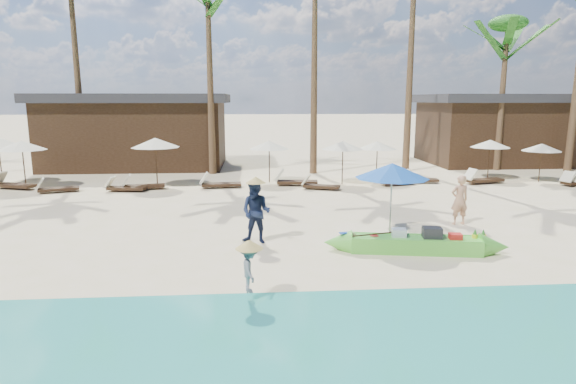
{
  "coord_description": "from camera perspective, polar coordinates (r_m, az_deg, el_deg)",
  "views": [
    {
      "loc": [
        -1.16,
        -12.01,
        4.0
      ],
      "look_at": [
        -0.13,
        2.0,
        1.29
      ],
      "focal_mm": 30.0,
      "sensor_mm": 36.0,
      "label": 1
    }
  ],
  "objects": [
    {
      "name": "tourist",
      "position": [
        16.46,
        19.67,
        -0.89
      ],
      "size": [
        0.63,
        0.44,
        1.62
      ],
      "primitive_type": "imported",
      "rotation": [
        0.0,
        0.0,
        3.24
      ],
      "color": "tan",
      "rests_on": "ground"
    },
    {
      "name": "resort_parasol_3",
      "position": [
        24.82,
        -29.01,
        4.85
      ],
      "size": [
        2.11,
        2.11,
        2.17
      ],
      "color": "#382417",
      "rests_on": "ground"
    },
    {
      "name": "palm_6",
      "position": [
        30.15,
        24.47,
        15.8
      ],
      "size": [
        2.08,
        2.08,
        8.51
      ],
      "color": "brown",
      "rests_on": "ground"
    },
    {
      "name": "lounger_9_right",
      "position": [
        26.41,
        30.99,
        1.11
      ],
      "size": [
        1.92,
        1.15,
        0.62
      ],
      "rotation": [
        0.0,
        0.0,
        0.34
      ],
      "color": "#382417",
      "rests_on": "ground"
    },
    {
      "name": "lounger_4_right",
      "position": [
        22.6,
        -16.97,
        0.8
      ],
      "size": [
        1.9,
        0.83,
        0.62
      ],
      "rotation": [
        0.0,
        0.0,
        0.15
      ],
      "color": "#382417",
      "rests_on": "ground"
    },
    {
      "name": "vendor_green",
      "position": [
        13.52,
        -3.8,
        -2.39
      ],
      "size": [
        1.05,
        0.94,
        1.78
      ],
      "primitive_type": "imported",
      "rotation": [
        0.0,
        0.0,
        -0.37
      ],
      "color": "#16203D",
      "rests_on": "ground"
    },
    {
      "name": "lounger_4_left",
      "position": [
        22.38,
        -18.89,
        0.55
      ],
      "size": [
        1.79,
        0.76,
        0.59
      ],
      "rotation": [
        0.0,
        0.0,
        -0.14
      ],
      "color": "#382417",
      "rests_on": "ground"
    },
    {
      "name": "resort_parasol_9",
      "position": [
        26.48,
        27.86,
        4.69
      ],
      "size": [
        1.83,
        1.83,
        1.89
      ],
      "color": "#382417",
      "rests_on": "ground"
    },
    {
      "name": "lounger_5_left",
      "position": [
        22.25,
        -8.26,
        1.02
      ],
      "size": [
        1.92,
        0.72,
        0.64
      ],
      "rotation": [
        0.0,
        0.0,
        0.08
      ],
      "color": "#382417",
      "rests_on": "ground"
    },
    {
      "name": "lounger_3_right",
      "position": [
        23.26,
        -25.86,
        0.42
      ],
      "size": [
        1.81,
        1.03,
        0.59
      ],
      "rotation": [
        0.0,
        0.0,
        0.31
      ],
      "color": "#382417",
      "rests_on": "ground"
    },
    {
      "name": "blue_umbrella",
      "position": [
        13.85,
        12.24,
        2.49
      ],
      "size": [
        2.08,
        2.08,
        2.24
      ],
      "color": "#99999E",
      "rests_on": "ground"
    },
    {
      "name": "lounger_8_left",
      "position": [
        24.94,
        21.99,
        1.42
      ],
      "size": [
        2.04,
        1.01,
        0.66
      ],
      "rotation": [
        0.0,
        0.0,
        0.22
      ],
      "color": "#382417",
      "rests_on": "ground"
    },
    {
      "name": "lounger_6_right",
      "position": [
        21.71,
        3.67,
        0.82
      ],
      "size": [
        1.78,
        1.06,
        0.58
      ],
      "rotation": [
        0.0,
        0.0,
        -0.34
      ],
      "color": "#382417",
      "rests_on": "ground"
    },
    {
      "name": "wet_sand_strip",
      "position": [
        8.15,
        4.75,
        -18.48
      ],
      "size": [
        240.0,
        4.5,
        0.01
      ],
      "primitive_type": "cube",
      "color": "tan",
      "rests_on": "ground"
    },
    {
      "name": "resort_parasol_5",
      "position": [
        23.3,
        -2.25,
        5.59
      ],
      "size": [
        1.97,
        1.97,
        2.03
      ],
      "color": "#382417",
      "rests_on": "ground"
    },
    {
      "name": "palm_3",
      "position": [
        26.77,
        -9.46,
        20.64
      ],
      "size": [
        2.08,
        2.08,
        10.52
      ],
      "color": "brown",
      "rests_on": "ground"
    },
    {
      "name": "green_canoe",
      "position": [
        13.27,
        14.82,
        -5.94
      ],
      "size": [
        5.39,
        1.25,
        0.69
      ],
      "rotation": [
        0.0,
        0.0,
        -0.17
      ],
      "color": "#56C43B",
      "rests_on": "ground"
    },
    {
      "name": "lounger_7_right",
      "position": [
        24.17,
        15.16,
        1.5
      ],
      "size": [
        1.78,
        0.69,
        0.59
      ],
      "rotation": [
        0.0,
        0.0,
        -0.09
      ],
      "color": "#382417",
      "rests_on": "ground"
    },
    {
      "name": "lounger_6_left",
      "position": [
        22.62,
        0.73,
        1.33
      ],
      "size": [
        2.05,
        0.8,
        0.68
      ],
      "rotation": [
        0.0,
        0.0,
        -0.1
      ],
      "color": "#382417",
      "rests_on": "ground"
    },
    {
      "name": "vendor_yellow",
      "position": [
        9.78,
        -4.58,
        -9.06
      ],
      "size": [
        0.44,
        0.67,
        0.97
      ],
      "primitive_type": "imported",
      "rotation": [
        0.0,
        0.0,
        1.71
      ],
      "color": "gray",
      "rests_on": "ground"
    },
    {
      "name": "lounger_7_left",
      "position": [
        23.2,
        12.6,
        1.22
      ],
      "size": [
        1.75,
        0.94,
        0.57
      ],
      "rotation": [
        0.0,
        0.0,
        0.27
      ],
      "color": "#382417",
      "rests_on": "ground"
    },
    {
      "name": "ground",
      "position": [
        12.71,
        1.25,
        -7.42
      ],
      "size": [
        240.0,
        240.0,
        0.0
      ],
      "primitive_type": "plane",
      "color": "beige",
      "rests_on": "ground"
    },
    {
      "name": "resort_parasol_8",
      "position": [
        26.36,
        22.84,
        5.3
      ],
      "size": [
        1.94,
        1.94,
        2.0
      ],
      "color": "#382417",
      "rests_on": "ground"
    },
    {
      "name": "resort_parasol_6",
      "position": [
        22.98,
        6.52,
        5.53
      ],
      "size": [
        2.01,
        2.01,
        2.07
      ],
      "color": "#382417",
      "rests_on": "ground"
    },
    {
      "name": "resort_parasol_4",
      "position": [
        22.96,
        -15.46,
        5.65
      ],
      "size": [
        2.2,
        2.2,
        2.27
      ],
      "color": "#382417",
      "rests_on": "ground"
    },
    {
      "name": "pavilion_east",
      "position": [
        33.22,
        23.14,
        6.95
      ],
      "size": [
        8.8,
        6.6,
        4.3
      ],
      "color": "#382417",
      "rests_on": "ground"
    },
    {
      "name": "lounger_3_left",
      "position": [
        25.12,
        -29.88,
        0.83
      ],
      "size": [
        2.07,
        1.24,
        0.67
      ],
      "rotation": [
        0.0,
        0.0,
        -0.34
      ],
      "color": "#382417",
      "rests_on": "ground"
    },
    {
      "name": "pavilion_west",
      "position": [
        30.35,
        -17.36,
        7.03
      ],
      "size": [
        10.8,
        6.6,
        4.3
      ],
      "color": "#382417",
      "rests_on": "ground"
    },
    {
      "name": "resort_parasol_7",
      "position": [
        24.11,
        10.54,
        5.47
      ],
      "size": [
        1.92,
        1.92,
        1.98
      ],
      "color": "#382417",
      "rests_on": "ground"
    }
  ]
}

